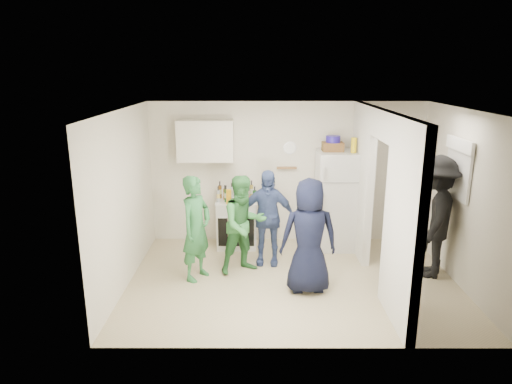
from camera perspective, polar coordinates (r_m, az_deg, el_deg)
floor at (r=6.91m, az=4.54°, el=-10.94°), size 4.80×4.80×0.00m
wall_back at (r=8.10m, az=3.83°, el=2.41°), size 4.80×0.00×4.80m
wall_front at (r=4.86m, az=6.36°, el=-6.52°), size 4.80×0.00×4.80m
wall_left at (r=6.71m, az=-16.13°, el=-0.89°), size 0.00×3.40×3.40m
wall_right at (r=7.07m, az=24.54°, el=-0.86°), size 0.00×3.40×3.40m
ceiling at (r=6.23m, az=5.03°, el=10.18°), size 4.80×4.80×0.00m
partition_pier_back at (r=7.70m, az=13.06°, el=1.36°), size 0.12×1.20×2.50m
partition_pier_front at (r=5.66m, az=17.90°, el=-4.00°), size 0.12×1.20×2.50m
partition_header at (r=6.46m, az=15.75°, el=8.07°), size 0.12×1.00×0.40m
stove at (r=8.00m, az=-2.41°, el=-3.92°), size 0.70×0.59×0.84m
upper_cabinet at (r=7.84m, az=-6.33°, el=6.39°), size 0.95×0.34×0.70m
fridge at (r=7.96m, az=10.05°, el=-1.03°), size 0.70×0.68×1.69m
wicker_basket at (r=7.79m, az=9.57°, el=5.60°), size 0.35×0.25×0.15m
blue_bowl at (r=7.77m, az=9.61°, el=6.55°), size 0.24×0.24×0.11m
yellow_cup_stack_top at (r=7.69m, az=12.13°, el=5.74°), size 0.09×0.09×0.25m
wall_clock at (r=8.00m, az=4.25°, el=5.52°), size 0.22×0.02×0.22m
spice_shelf at (r=8.03m, az=3.86°, el=3.03°), size 0.35×0.08×0.03m
nook_window at (r=7.15m, az=24.10°, el=2.66°), size 0.03×0.70×0.80m
nook_window_frame at (r=7.15m, az=23.99°, el=2.66°), size 0.04×0.76×0.86m
nook_valance at (r=7.08m, az=24.11°, el=5.43°), size 0.04×0.82×0.18m
yellow_cup_stack_stove at (r=7.64m, az=-3.43°, el=-0.60°), size 0.09×0.09×0.25m
red_cup at (r=7.66m, az=-0.87°, el=-1.03°), size 0.09×0.09×0.12m
person_green_left at (r=6.73m, az=-7.49°, el=-4.52°), size 0.61×0.68×1.57m
person_green_center at (r=6.91m, az=-1.53°, el=-4.09°), size 0.92×0.85×1.52m
person_denim at (r=7.19m, az=1.36°, el=-3.20°), size 0.93×0.46×1.54m
person_navy at (r=6.33m, az=6.63°, el=-5.51°), size 0.82×0.56×1.62m
person_nook at (r=7.24m, az=21.41°, el=-2.93°), size 1.16×1.37×1.84m
bottle_a at (r=7.99m, az=-4.53°, el=0.28°), size 0.06×0.06×0.30m
bottle_b at (r=7.75m, az=-3.77°, el=-0.21°), size 0.06×0.06×0.29m
bottle_c at (r=7.99m, az=-3.06°, el=0.20°), size 0.06×0.06×0.27m
bottle_d at (r=7.79m, az=-2.25°, el=-0.26°), size 0.07×0.07×0.25m
bottle_e at (r=8.03m, az=-1.78°, el=0.31°), size 0.06×0.06×0.28m
bottle_f at (r=7.87m, az=-1.05°, el=0.11°), size 0.06×0.06×0.31m
bottle_g at (r=7.98m, az=-0.57°, el=0.35°), size 0.06×0.06×0.31m
bottle_h at (r=7.76m, az=-4.74°, el=-0.29°), size 0.06×0.06×0.27m
bottle_i at (r=7.91m, az=-2.03°, el=0.22°), size 0.07×0.07×0.31m
bottle_j at (r=7.75m, az=-0.18°, el=-0.28°), size 0.07×0.07×0.27m
bottle_k at (r=7.90m, az=-3.91°, el=-0.05°), size 0.06×0.06×0.26m
bottle_l at (r=7.70m, az=-1.56°, el=-0.20°), size 0.07×0.07×0.31m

